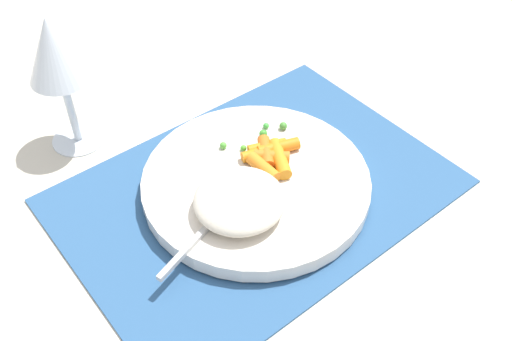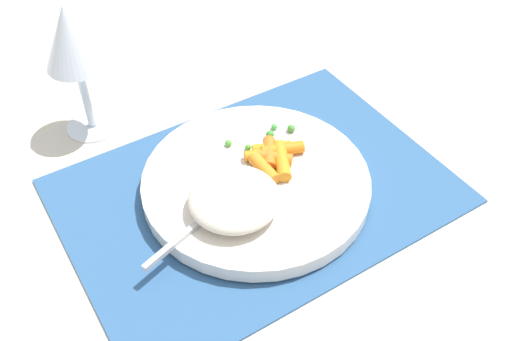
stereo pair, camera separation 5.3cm
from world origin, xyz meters
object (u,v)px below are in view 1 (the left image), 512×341
object	(u,v)px
plate	(256,183)
wine_glass	(55,55)
fork	(236,197)
rice_mound	(240,200)
carrot_portion	(270,155)

from	to	relation	value
plate	wine_glass	bearing A→B (deg)	119.12
fork	wine_glass	world-z (taller)	wine_glass
rice_mound	wine_glass	world-z (taller)	wine_glass
fork	plate	bearing A→B (deg)	17.73
fork	wine_glass	distance (m)	0.25
rice_mound	wine_glass	distance (m)	0.26
plate	rice_mound	xyz separation A→B (m)	(-0.04, -0.03, 0.02)
carrot_portion	wine_glass	size ratio (longest dim) A/B	0.41
rice_mound	fork	world-z (taller)	rice_mound
rice_mound	plate	bearing A→B (deg)	32.09
plate	fork	xyz separation A→B (m)	(-0.04, -0.01, 0.01)
plate	fork	world-z (taller)	fork
carrot_portion	wine_glass	distance (m)	0.26
plate	fork	bearing A→B (deg)	-162.27
fork	rice_mound	bearing A→B (deg)	-112.23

